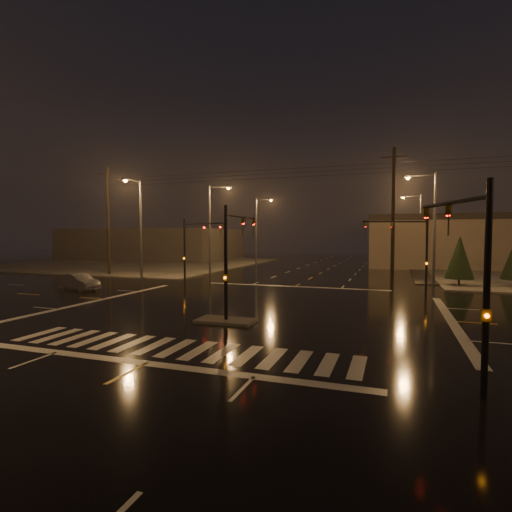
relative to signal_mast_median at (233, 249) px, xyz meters
name	(u,v)px	position (x,y,z in m)	size (l,w,h in m)	color
ground	(252,309)	(0.00, 3.07, -3.75)	(140.00, 140.00, 0.00)	black
sidewalk_nw	(136,263)	(-30.00, 33.07, -3.69)	(36.00, 36.00, 0.12)	#4B4843
median_island	(226,321)	(0.00, -0.93, -3.68)	(3.00, 1.60, 0.15)	#4B4843
crosswalk	(176,348)	(0.00, -5.93, -3.75)	(15.00, 2.60, 0.01)	beige
stop_bar_near	(146,363)	(0.00, -7.93, -3.75)	(16.00, 0.50, 0.01)	beige
stop_bar_far	(295,287)	(0.00, 14.07, -3.75)	(16.00, 0.50, 0.01)	beige
commercial_block	(152,244)	(-35.00, 45.07, -0.95)	(30.00, 18.00, 5.60)	#3D3936
signal_mast_median	(233,249)	(0.00, 0.00, 0.00)	(0.25, 4.59, 6.00)	black
signal_mast_ne	(413,244)	(9.50, 13.21, 0.04)	(4.84, 1.86, 6.00)	black
signal_mast_nw	(192,243)	(-9.50, 13.21, 0.04)	(4.84, 1.86, 6.00)	black
signal_mast_se	(471,261)	(10.23, -6.68, -0.04)	(1.55, 3.87, 6.00)	black
streetlight_1	(212,223)	(-11.18, 21.07, 2.05)	(2.77, 0.32, 10.00)	#38383A
streetlight_2	(258,226)	(-11.18, 37.07, 2.05)	(2.77, 0.32, 10.00)	#38383A
streetlight_3	(431,220)	(11.18, 19.07, 2.05)	(2.77, 0.32, 10.00)	#38383A
streetlight_4	(418,225)	(11.18, 39.07, 2.05)	(2.77, 0.32, 10.00)	#38383A
streetlight_5	(139,222)	(-16.00, 14.26, 2.05)	(0.32, 2.77, 10.00)	#38383A
utility_pole_0	(108,220)	(-22.00, 17.07, 2.38)	(2.20, 0.32, 12.00)	black
utility_pole_1	(393,216)	(8.00, 17.07, 2.38)	(2.20, 0.32, 12.00)	black
conifer_0	(460,257)	(13.52, 18.83, -1.20)	(2.38, 2.38, 4.41)	black
car_crossing	(79,282)	(-16.18, 6.34, -3.09)	(1.40, 4.00, 1.32)	#5B5C63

